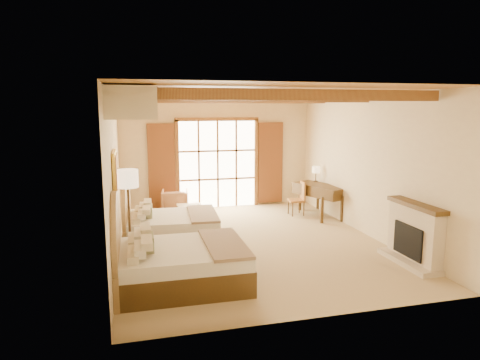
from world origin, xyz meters
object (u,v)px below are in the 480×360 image
object	(u,v)px
nightstand	(131,256)
desk	(320,199)
bed_near	(171,261)
bed_far	(165,225)
armchair	(175,202)

from	to	relation	value
nightstand	desk	size ratio (longest dim) A/B	0.35
bed_near	bed_far	size ratio (longest dim) A/B	1.03
bed_near	bed_far	distance (m)	2.31
bed_near	armchair	distance (m)	4.89
armchair	desk	distance (m)	3.95
bed_near	armchair	size ratio (longest dim) A/B	2.95
bed_near	armchair	bearing A→B (deg)	84.06
bed_far	desk	world-z (taller)	bed_far
armchair	bed_far	bearing A→B (deg)	86.64
bed_far	desk	size ratio (longest dim) A/B	1.22
bed_far	nightstand	distance (m)	1.70
bed_near	bed_far	world-z (taller)	bed_near
armchair	nightstand	bearing A→B (deg)	80.88
nightstand	armchair	world-z (taller)	armchair
bed_near	nightstand	distance (m)	1.01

